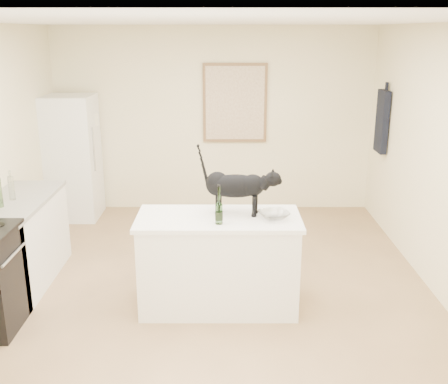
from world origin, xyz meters
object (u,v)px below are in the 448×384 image
(black_cat, at_px, (235,189))
(fridge, at_px, (72,158))
(wine_bottle, at_px, (219,207))
(glass_bowl, at_px, (274,215))

(black_cat, bearing_deg, fridge, 143.65)
(black_cat, relative_size, wine_bottle, 2.20)
(fridge, height_order, wine_bottle, fridge)
(fridge, bearing_deg, wine_bottle, -53.05)
(black_cat, relative_size, glass_bowl, 2.53)
(glass_bowl, bearing_deg, black_cat, 158.35)
(fridge, xyz_separation_m, black_cat, (2.21, -2.46, 0.29))
(wine_bottle, bearing_deg, fridge, 126.95)
(fridge, distance_m, wine_bottle, 3.43)
(black_cat, bearing_deg, glass_bowl, -9.83)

